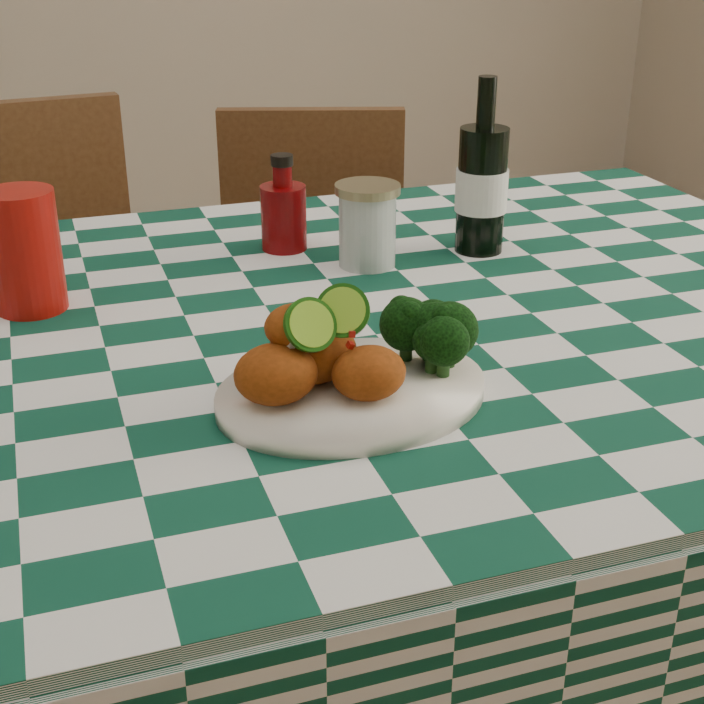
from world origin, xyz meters
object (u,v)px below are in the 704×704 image
object	(u,v)px
dining_table	(287,586)
plate	(352,393)
red_tumbler	(25,251)
wooden_chair_left	(52,362)
mason_jar	(367,225)
ketchup_bottle	(283,203)
fried_chicken_pile	(329,343)
beer_bottle	(483,166)
wooden_chair_right	(313,332)

from	to	relation	value
dining_table	plate	distance (m)	0.46
red_tumbler	wooden_chair_left	size ratio (longest dim) A/B	0.17
red_tumbler	mason_jar	world-z (taller)	red_tumbler
dining_table	ketchup_bottle	world-z (taller)	ketchup_bottle
wooden_chair_left	mason_jar	bearing A→B (deg)	-56.30
fried_chicken_pile	beer_bottle	bearing A→B (deg)	47.98
plate	ketchup_bottle	world-z (taller)	ketchup_bottle
plate	fried_chicken_pile	distance (m)	0.06
dining_table	plate	world-z (taller)	plate
red_tumbler	wooden_chair_left	xyz separation A→B (m)	(0.01, 0.56, -0.41)
dining_table	fried_chicken_pile	world-z (taller)	fried_chicken_pile
beer_bottle	wooden_chair_left	world-z (taller)	beer_bottle
beer_bottle	wooden_chair_right	world-z (taller)	beer_bottle
plate	mason_jar	world-z (taller)	mason_jar
fried_chicken_pile	wooden_chair_right	xyz separation A→B (m)	(0.26, 0.96, -0.43)
ketchup_bottle	red_tumbler	bearing A→B (deg)	-161.10
fried_chicken_pile	mason_jar	xyz separation A→B (m)	(0.17, 0.38, -0.01)
wooden_chair_right	ketchup_bottle	bearing A→B (deg)	-93.02
ketchup_bottle	wooden_chair_right	size ratio (longest dim) A/B	0.16
ketchup_bottle	wooden_chair_right	world-z (taller)	ketchup_bottle
mason_jar	beer_bottle	xyz separation A→B (m)	(0.17, 0.01, 0.07)
ketchup_bottle	plate	bearing A→B (deg)	-96.83
plate	red_tumbler	size ratio (longest dim) A/B	1.88
plate	wooden_chair_right	xyz separation A→B (m)	(0.23, 0.96, -0.37)
plate	ketchup_bottle	size ratio (longest dim) A/B	2.05
dining_table	ketchup_bottle	bearing A→B (deg)	73.41
red_tumbler	beer_bottle	distance (m)	0.63
red_tumbler	beer_bottle	bearing A→B (deg)	2.30
mason_jar	beer_bottle	size ratio (longest dim) A/B	0.46
red_tumbler	wooden_chair_left	bearing A→B (deg)	88.97
wooden_chair_left	wooden_chair_right	world-z (taller)	wooden_chair_left
dining_table	beer_bottle	bearing A→B (deg)	26.49
fried_chicken_pile	mason_jar	bearing A→B (deg)	65.38
ketchup_bottle	wooden_chair_left	xyz separation A→B (m)	(-0.35, 0.44, -0.40)
ketchup_bottle	dining_table	bearing A→B (deg)	-106.59
plate	wooden_chair_left	xyz separation A→B (m)	(-0.29, 0.92, -0.34)
ketchup_bottle	beer_bottle	size ratio (longest dim) A/B	0.56
wooden_chair_left	wooden_chair_right	size ratio (longest dim) A/B	1.06
ketchup_bottle	wooden_chair_left	world-z (taller)	ketchup_bottle
ketchup_bottle	beer_bottle	xyz separation A→B (m)	(0.27, -0.10, 0.05)
mason_jar	red_tumbler	bearing A→B (deg)	-177.75
fried_chicken_pile	wooden_chair_left	world-z (taller)	wooden_chair_left
fried_chicken_pile	wooden_chair_right	size ratio (longest dim) A/B	0.18
dining_table	ketchup_bottle	size ratio (longest dim) A/B	11.96
plate	fried_chicken_pile	world-z (taller)	fried_chicken_pile
wooden_chair_left	fried_chicken_pile	bearing A→B (deg)	-79.21
red_tumbler	ketchup_bottle	bearing A→B (deg)	18.90
red_tumbler	wooden_chair_right	world-z (taller)	red_tumbler
dining_table	mason_jar	bearing A→B (deg)	43.87
dining_table	wooden_chair_left	bearing A→B (deg)	110.70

